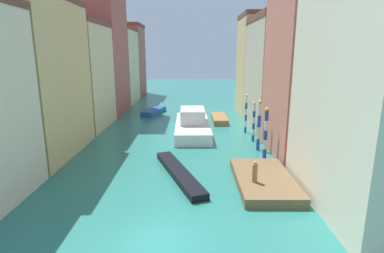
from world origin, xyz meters
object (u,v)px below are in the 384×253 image
person_on_dock (254,172)px  mooring_pole_0 (265,133)px  mooring_pole_1 (258,125)px  waterfront_dock (263,180)px  gondola_black (178,173)px  vaporetto_white (192,124)px  motorboat_0 (153,112)px  mooring_pole_2 (253,121)px  mooring_pole_3 (245,113)px  motorboat_1 (219,119)px

person_on_dock → mooring_pole_0: bearing=71.5°
mooring_pole_0 → mooring_pole_1: mooring_pole_1 is taller
mooring_pole_0 → waterfront_dock: bearing=-103.6°
waterfront_dock → person_on_dock: person_on_dock is taller
gondola_black → vaporetto_white: bearing=85.4°
motorboat_0 → mooring_pole_2: bearing=-50.4°
mooring_pole_0 → gondola_black: bearing=-151.2°
person_on_dock → mooring_pole_0: size_ratio=0.33×
mooring_pole_0 → vaporetto_white: (-6.64, 9.39, -1.40)m
waterfront_dock → mooring_pole_0: 6.33m
mooring_pole_1 → motorboat_0: bearing=124.2°
mooring_pole_0 → mooring_pole_1: 2.45m
gondola_black → mooring_pole_2: bearing=51.8°
person_on_dock → mooring_pole_1: 9.68m
vaporetto_white → mooring_pole_0: bearing=-54.7°
mooring_pole_3 → person_on_dock: bearing=-97.5°
mooring_pole_2 → gondola_black: size_ratio=0.47×
mooring_pole_3 → mooring_pole_2: bearing=-86.8°
mooring_pole_0 → mooring_pole_2: 5.63m
mooring_pole_3 → vaporetto_white: bearing=179.7°
mooring_pole_0 → motorboat_1: bearing=100.0°
vaporetto_white → gondola_black: vaporetto_white is taller
mooring_pole_3 → vaporetto_white: size_ratio=0.38×
mooring_pole_0 → motorboat_1: size_ratio=0.74×
person_on_dock → mooring_pole_3: bearing=82.5°
mooring_pole_0 → gondola_black: 9.08m
gondola_black → waterfront_dock: bearing=-13.8°
gondola_black → motorboat_0: motorboat_0 is taller
vaporetto_white → motorboat_1: vaporetto_white is taller
waterfront_dock → vaporetto_white: 16.09m
waterfront_dock → mooring_pole_1: (1.30, 8.25, 2.23)m
mooring_pole_3 → gondola_black: (-7.55, -13.60, -2.11)m
mooring_pole_1 → gondola_black: size_ratio=0.54×
person_on_dock → motorboat_1: size_ratio=0.24×
mooring_pole_3 → waterfront_dock: bearing=-94.6°
waterfront_dock → mooring_pole_2: 11.67m
person_on_dock → vaporetto_white: size_ratio=0.13×
mooring_pole_1 → gondola_black: mooring_pole_1 is taller
person_on_dock → mooring_pole_1: mooring_pole_1 is taller
waterfront_dock → mooring_pole_0: mooring_pole_0 is taller
waterfront_dock → mooring_pole_2: mooring_pole_2 is taller
person_on_dock → mooring_pole_0: 7.36m
mooring_pole_0 → mooring_pole_1: bearing=92.4°
mooring_pole_0 → motorboat_1: (-2.78, 15.83, -2.06)m
mooring_pole_2 → mooring_pole_3: size_ratio=0.93×
vaporetto_white → motorboat_1: size_ratio=1.92×
mooring_pole_2 → mooring_pole_1: bearing=-92.3°
person_on_dock → mooring_pole_2: 12.78m
waterfront_dock → gondola_black: (-6.33, 1.56, -0.07)m
waterfront_dock → person_on_dock: bearing=-129.8°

